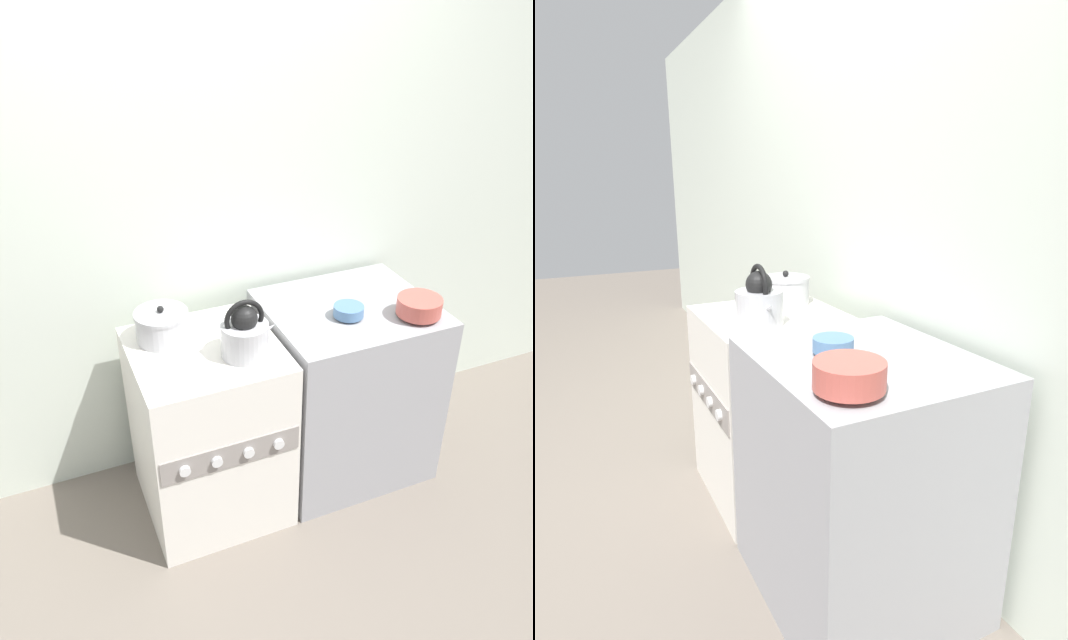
% 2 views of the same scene
% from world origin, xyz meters
% --- Properties ---
extents(ground_plane, '(12.00, 12.00, 0.00)m').
position_xyz_m(ground_plane, '(0.00, 0.00, 0.00)').
color(ground_plane, '#70665B').
extents(wall_back, '(7.00, 0.06, 2.50)m').
position_xyz_m(wall_back, '(0.00, 0.71, 1.25)').
color(wall_back, silver).
rests_on(wall_back, ground_plane).
extents(stove, '(0.59, 0.61, 0.84)m').
position_xyz_m(stove, '(0.00, 0.29, 0.42)').
color(stove, silver).
rests_on(stove, ground_plane).
extents(counter, '(0.72, 0.64, 0.87)m').
position_xyz_m(counter, '(0.67, 0.32, 0.43)').
color(counter, '#99999E').
rests_on(counter, ground_plane).
extents(kettle, '(0.23, 0.19, 0.24)m').
position_xyz_m(kettle, '(0.14, 0.19, 0.93)').
color(kettle, '#B2B2B7').
rests_on(kettle, stove).
extents(cooking_pot, '(0.22, 0.22, 0.15)m').
position_xyz_m(cooking_pot, '(-0.13, 0.42, 0.90)').
color(cooking_pot, '#B2B2B7').
rests_on(cooking_pot, stove).
extents(enamel_bowl, '(0.19, 0.19, 0.09)m').
position_xyz_m(enamel_bowl, '(0.89, 0.13, 0.92)').
color(enamel_bowl, '#B75147').
rests_on(enamel_bowl, counter).
extents(small_ceramic_bowl, '(0.13, 0.13, 0.05)m').
position_xyz_m(small_ceramic_bowl, '(0.62, 0.24, 0.90)').
color(small_ceramic_bowl, '#4C729E').
rests_on(small_ceramic_bowl, counter).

